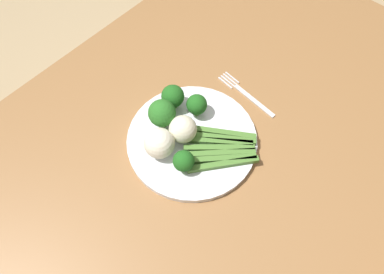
% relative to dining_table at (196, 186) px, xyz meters
% --- Properties ---
extents(ground_plane, '(6.00, 6.00, 0.02)m').
position_rel_dining_table_xyz_m(ground_plane, '(0.00, 0.00, -0.67)').
color(ground_plane, tan).
extents(dining_table, '(1.45, 0.91, 0.76)m').
position_rel_dining_table_xyz_m(dining_table, '(0.00, 0.00, 0.00)').
color(dining_table, olive).
rests_on(dining_table, ground_plane).
extents(plate, '(0.28, 0.28, 0.01)m').
position_rel_dining_table_xyz_m(plate, '(0.04, 0.05, 0.11)').
color(plate, white).
rests_on(plate, dining_table).
extents(asparagus_bundle, '(0.16, 0.17, 0.01)m').
position_rel_dining_table_xyz_m(asparagus_bundle, '(0.06, -0.01, 0.12)').
color(asparagus_bundle, '#47752D').
rests_on(asparagus_bundle, plate).
extents(broccoli_back_right, '(0.06, 0.06, 0.07)m').
position_rel_dining_table_xyz_m(broccoli_back_right, '(0.03, 0.12, 0.16)').
color(broccoli_back_right, '#568E33').
rests_on(broccoli_back_right, plate).
extents(broccoli_front, '(0.05, 0.05, 0.06)m').
position_rel_dining_table_xyz_m(broccoli_front, '(0.08, 0.14, 0.15)').
color(broccoli_front, '#4C7F2B').
rests_on(broccoli_front, plate).
extents(broccoli_outer_edge, '(0.04, 0.04, 0.05)m').
position_rel_dining_table_xyz_m(broccoli_outer_edge, '(-0.02, 0.02, 0.15)').
color(broccoli_outer_edge, '#4C7F2B').
rests_on(broccoli_outer_edge, plate).
extents(broccoli_near_center, '(0.05, 0.05, 0.06)m').
position_rel_dining_table_xyz_m(broccoli_near_center, '(0.10, 0.08, 0.15)').
color(broccoli_near_center, '#4C7F2B').
rests_on(broccoli_near_center, plate).
extents(cauliflower_near_fork, '(0.06, 0.06, 0.06)m').
position_rel_dining_table_xyz_m(cauliflower_near_fork, '(0.03, 0.07, 0.14)').
color(cauliflower_near_fork, beige).
rests_on(cauliflower_near_fork, plate).
extents(cauliflower_left, '(0.06, 0.06, 0.06)m').
position_rel_dining_table_xyz_m(cauliflower_left, '(-0.02, 0.08, 0.15)').
color(cauliflower_left, silver).
rests_on(cauliflower_left, plate).
extents(fork, '(0.04, 0.17, 0.00)m').
position_rel_dining_table_xyz_m(fork, '(0.22, 0.04, 0.10)').
color(fork, silver).
rests_on(fork, dining_table).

